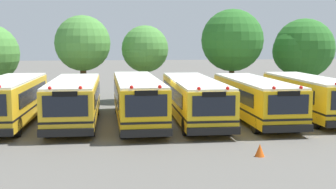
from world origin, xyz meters
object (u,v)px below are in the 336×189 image
Objects in this scene: tree_1 at (81,43)px; tree_2 at (144,50)px; school_bus_4 at (254,98)px; school_bus_5 at (308,95)px; tree_3 at (231,39)px; school_bus_3 at (194,98)px; traffic_cone at (260,150)px; school_bus_1 at (75,100)px; school_bus_2 at (137,98)px; tree_4 at (302,49)px; school_bus_0 at (10,100)px.

tree_1 reaches higher than tree_2.
school_bus_4 is 1.08× the size of school_bus_5.
tree_3 reaches higher than tree_2.
tree_1 reaches higher than school_bus_3.
tree_1 is 4.83m from tree_2.
tree_3 is 13.75× the size of traffic_cone.
school_bus_1 is at bearing -88.80° from tree_1.
school_bus_5 is 1.32× the size of tree_3.
tree_4 is (14.58, 10.19, 2.57)m from school_bus_2.
school_bus_3 is 7.26m from school_bus_5.
tree_4 is at bearing -137.41° from school_bus_3.
school_bus_2 is 12.71m from tree_3.
school_bus_0 reaches higher than school_bus_3.
school_bus_0 reaches higher than school_bus_2.
school_bus_2 is 1.00× the size of school_bus_3.
tree_3 reaches higher than school_bus_1.
school_bus_4 is (14.20, -0.28, -0.08)m from school_bus_0.
school_bus_2 is 9.08m from tree_2.
school_bus_0 is 1.42× the size of tree_4.
school_bus_1 is at bearing 135.98° from traffic_cone.
tree_1 is at bearing -38.03° from school_bus_4.
school_bus_3 is 15.33m from tree_4.
school_bus_0 is at bearing 145.22° from traffic_cone.
school_bus_5 is (3.61, 0.38, 0.03)m from school_bus_4.
school_bus_5 is at bearing -111.68° from tree_4.
tree_3 is (8.07, 9.20, 3.43)m from school_bus_2.
tree_1 is at bearing 117.18° from traffic_cone.
school_bus_5 is 18.14× the size of traffic_cone.
school_bus_0 is at bearing -112.88° from tree_1.
school_bus_5 is (10.63, 0.26, -0.04)m from school_bus_2.
tree_1 is at bearing -174.05° from tree_4.
tree_1 reaches higher than school_bus_0.
school_bus_1 is at bearing 176.92° from school_bus_0.
school_bus_4 is 8.35m from traffic_cone.
school_bus_2 is 1.06× the size of school_bus_4.
tree_1 reaches higher than school_bus_5.
traffic_cone is at bearing 73.25° from school_bus_4.
tree_3 reaches higher than school_bus_3.
tree_4 is 21.11m from traffic_cone.
school_bus_3 is 9.26m from tree_2.
school_bus_1 is at bearing -141.35° from tree_3.
school_bus_5 is at bearing 54.21° from traffic_cone.
school_bus_4 is 10.01m from tree_3.
school_bus_0 is 14.20m from school_bus_4.
school_bus_0 reaches higher than school_bus_5.
tree_3 is at bearing -132.72° from school_bus_2.
tree_4 is (21.76, 10.04, 2.57)m from school_bus_0.
school_bus_5 is at bearing -29.16° from tree_1.
school_bus_3 is 1.66× the size of tree_4.
school_bus_3 is 10.84m from tree_3.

